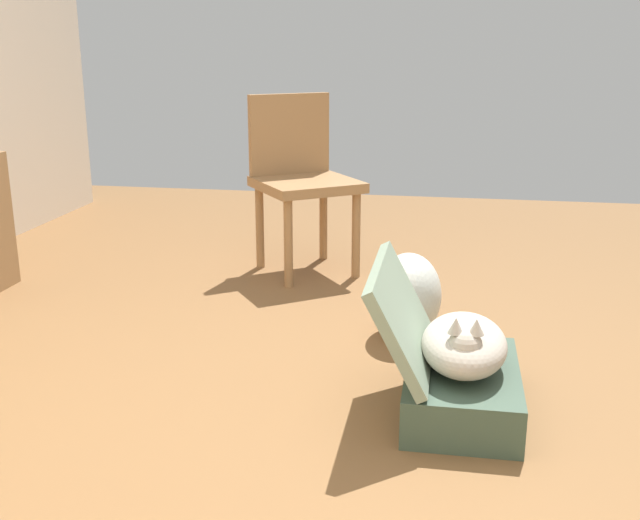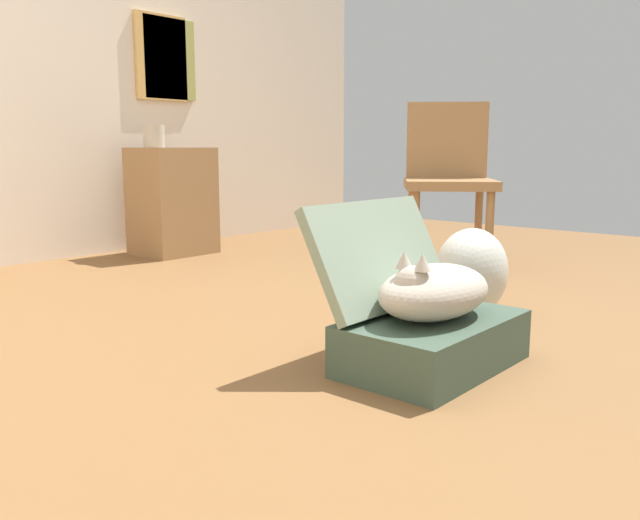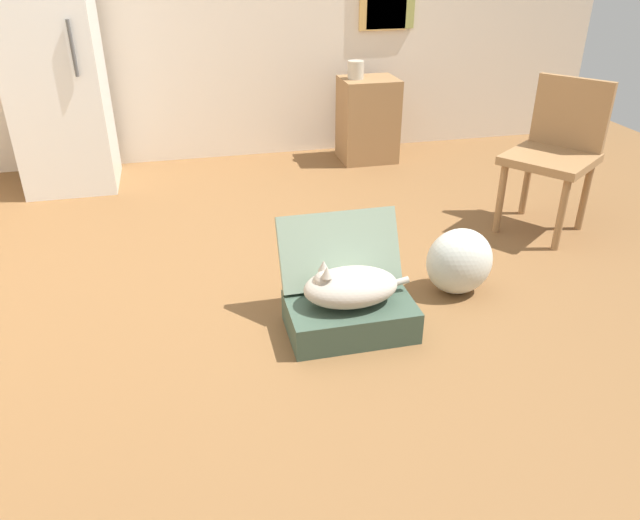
% 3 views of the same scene
% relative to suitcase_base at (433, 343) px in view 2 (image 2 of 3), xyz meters
% --- Properties ---
extents(ground_plane, '(7.68, 7.68, 0.00)m').
position_rel_suitcase_base_xyz_m(ground_plane, '(-0.23, 0.55, -0.08)').
color(ground_plane, brown).
rests_on(ground_plane, ground).
extents(suitcase_base, '(0.58, 0.37, 0.16)m').
position_rel_suitcase_base_xyz_m(suitcase_base, '(0.00, 0.00, 0.00)').
color(suitcase_base, '#384C3D').
rests_on(suitcase_base, ground).
extents(suitcase_lid, '(0.58, 0.20, 0.34)m').
position_rel_suitcase_base_xyz_m(suitcase_lid, '(0.00, 0.20, 0.25)').
color(suitcase_lid, gray).
rests_on(suitcase_lid, suitcase_base).
extents(cat, '(0.52, 0.27, 0.22)m').
position_rel_suitcase_base_xyz_m(cat, '(-0.01, 0.00, 0.16)').
color(cat, '#B2A899').
rests_on(cat, suitcase_base).
extents(plastic_bag_white, '(0.35, 0.27, 0.35)m').
position_rel_suitcase_base_xyz_m(plastic_bag_white, '(0.64, 0.22, 0.10)').
color(plastic_bag_white, silver).
rests_on(plastic_bag_white, ground).
extents(side_table, '(0.44, 0.38, 0.66)m').
position_rel_suitcase_base_xyz_m(side_table, '(0.83, 2.40, 0.25)').
color(side_table, olive).
rests_on(side_table, ground).
extents(vase_tall, '(0.13, 0.13, 0.14)m').
position_rel_suitcase_base_xyz_m(vase_tall, '(0.71, 2.40, 0.65)').
color(vase_tall, '#B7AD99').
rests_on(vase_tall, side_table).
extents(chair, '(0.66, 0.66, 0.92)m').
position_rel_suitcase_base_xyz_m(chair, '(1.52, 0.84, 0.43)').
color(chair, olive).
rests_on(chair, ground).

